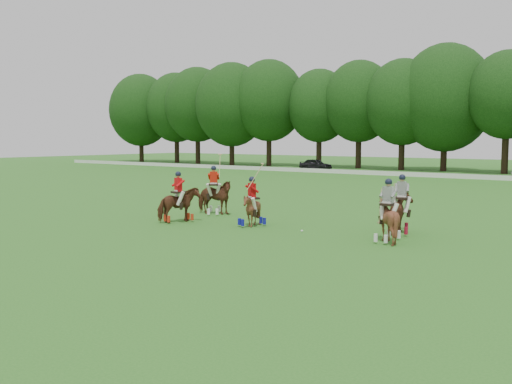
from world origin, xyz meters
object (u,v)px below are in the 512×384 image
Objects in this scene: polo_red_b at (214,197)px; polo_ball at (302,231)px; polo_stripe_a at (401,212)px; polo_red_a at (178,204)px; car_left at (316,164)px; polo_red_c at (252,209)px; polo_stripe_b at (388,219)px.

polo_ball is (6.30, -1.91, -0.83)m from polo_red_b.
polo_red_a is at bearing -161.67° from polo_stripe_a.
car_left is 43.38m from polo_red_a.
car_left is 1.33× the size of polo_red_b.
polo_red_b reaches higher than polo_red_c.
car_left is 1.46× the size of polo_red_c.
polo_stripe_b is (26.15, -39.04, 0.16)m from car_left.
polo_stripe_a reaches higher than polo_red_a.
polo_red_a is 0.99× the size of polo_stripe_b.
polo_stripe_b reaches higher than car_left.
polo_red_b reaches higher than polo_red_a.
polo_red_b is 9.65m from polo_stripe_a.
polo_red_a is 3.49m from polo_red_c.
polo_red_c is at bearing -160.71° from polo_stripe_a.
polo_stripe_a is at bearing 19.29° from polo_red_c.
polo_red_b reaches higher than polo_ball.
polo_red_c is 6.17m from polo_stripe_a.
polo_red_b reaches higher than car_left.
polo_ball is (2.48, 0.05, -0.70)m from polo_red_c.
polo_red_b is 1.10× the size of polo_red_c.
car_left is at bearing 119.96° from polo_ball.
polo_red_b is at bearing -157.26° from car_left.
polo_stripe_a is (9.65, 0.08, -0.02)m from polo_red_b.
polo_red_b is at bearing 168.97° from polo_stripe_b.
polo_red_b is 6.64m from polo_ball.
polo_stripe_b is (0.31, -2.02, -0.02)m from polo_stripe_a.
polo_red_b is at bearing 99.24° from polo_red_a.
polo_red_c reaches higher than polo_stripe_a.
polo_stripe_a is at bearing -145.93° from car_left.
polo_stripe_b is at bearing 0.16° from polo_red_c.
polo_red_a is at bearing -163.36° from polo_red_c.
car_left is 1.71× the size of polo_red_a.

